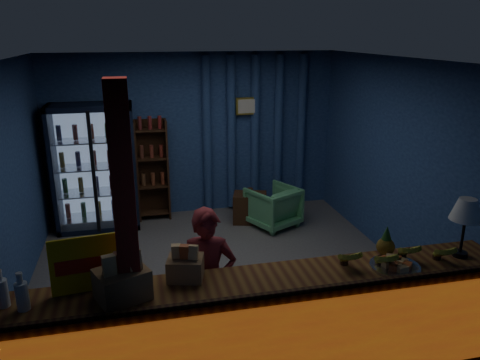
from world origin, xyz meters
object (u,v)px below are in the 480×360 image
object	(u,v)px
shopkeeper	(208,283)
table_lamp	(466,212)
green_chair	(273,207)
pastry_tray	(395,265)

from	to	relation	value
shopkeeper	table_lamp	size ratio (longest dim) A/B	2.57
green_chair	table_lamp	bearing A→B (deg)	77.46
shopkeeper	pastry_tray	distance (m)	1.65
pastry_tray	table_lamp	distance (m)	0.80
shopkeeper	green_chair	distance (m)	3.11
green_chair	table_lamp	xyz separation A→B (m)	(0.78, -3.18, 1.07)
shopkeeper	pastry_tray	bearing A→B (deg)	-9.11
pastry_tray	green_chair	bearing A→B (deg)	91.70
table_lamp	shopkeeper	bearing A→B (deg)	168.50
green_chair	pastry_tray	distance (m)	3.31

